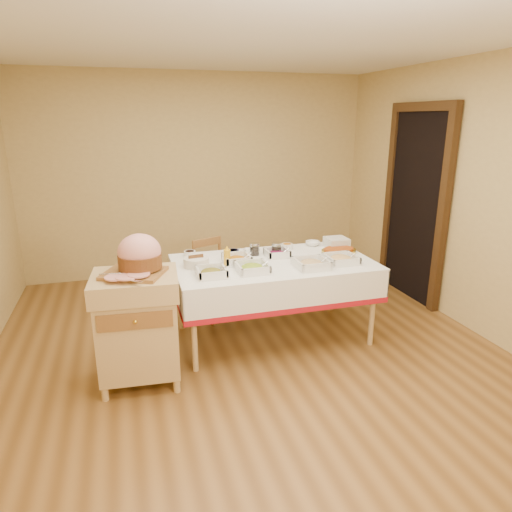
{
  "coord_description": "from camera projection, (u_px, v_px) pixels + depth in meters",
  "views": [
    {
      "loc": [
        -0.99,
        -3.51,
        2.03
      ],
      "look_at": [
        0.1,
        0.2,
        0.86
      ],
      "focal_mm": 32.0,
      "sensor_mm": 36.0,
      "label": 1
    }
  ],
  "objects": [
    {
      "name": "room_shell",
      "position": [
        251.0,
        212.0,
        3.7
      ],
      "size": [
        5.0,
        5.0,
        5.0
      ],
      "color": "brown",
      "rests_on": "ground"
    },
    {
      "name": "small_bowl_left",
      "position": [
        190.0,
        253.0,
        4.37
      ],
      "size": [
        0.11,
        0.11,
        0.05
      ],
      "color": "silver",
      "rests_on": "dining_table"
    },
    {
      "name": "bowl_small_imported",
      "position": [
        313.0,
        243.0,
        4.73
      ],
      "size": [
        0.15,
        0.15,
        0.05
      ],
      "primitive_type": "imported",
      "rotation": [
        0.0,
        0.0,
        0.02
      ],
      "color": "silver",
      "rests_on": "dining_table"
    },
    {
      "name": "small_bowl_right",
      "position": [
        287.0,
        246.0,
        4.6
      ],
      "size": [
        0.11,
        0.11,
        0.06
      ],
      "color": "silver",
      "rests_on": "dining_table"
    },
    {
      "name": "small_bowl_mid",
      "position": [
        233.0,
        252.0,
        4.41
      ],
      "size": [
        0.12,
        0.12,
        0.05
      ],
      "color": "navy",
      "rests_on": "dining_table"
    },
    {
      "name": "serving_dish_c",
      "position": [
        311.0,
        264.0,
        4.03
      ],
      "size": [
        0.28,
        0.28,
        0.11
      ],
      "color": "silver",
      "rests_on": "dining_table"
    },
    {
      "name": "bread_basket",
      "position": [
        196.0,
        262.0,
        4.06
      ],
      "size": [
        0.23,
        0.23,
        0.1
      ],
      "color": "silver",
      "rests_on": "dining_table"
    },
    {
      "name": "preserve_jar_left",
      "position": [
        254.0,
        250.0,
        4.4
      ],
      "size": [
        0.09,
        0.09,
        0.12
      ],
      "color": "silver",
      "rests_on": "dining_table"
    },
    {
      "name": "plate_stack",
      "position": [
        336.0,
        243.0,
        4.65
      ],
      "size": [
        0.21,
        0.21,
        0.1
      ],
      "color": "silver",
      "rests_on": "dining_table"
    },
    {
      "name": "preserve_jar_right",
      "position": [
        277.0,
        250.0,
        4.39
      ],
      "size": [
        0.1,
        0.1,
        0.12
      ],
      "color": "silver",
      "rests_on": "dining_table"
    },
    {
      "name": "serving_dish_d",
      "position": [
        341.0,
        259.0,
        4.18
      ],
      "size": [
        0.27,
        0.27,
        0.1
      ],
      "color": "silver",
      "rests_on": "dining_table"
    },
    {
      "name": "dining_table",
      "position": [
        273.0,
        278.0,
        4.26
      ],
      "size": [
        1.82,
        1.02,
        0.76
      ],
      "color": "tan",
      "rests_on": "ground"
    },
    {
      "name": "doorway",
      "position": [
        416.0,
        202.0,
        5.18
      ],
      "size": [
        0.09,
        1.1,
        2.2
      ],
      "color": "black",
      "rests_on": "ground"
    },
    {
      "name": "butcher_cart",
      "position": [
        138.0,
        323.0,
        3.53
      ],
      "size": [
        0.68,
        0.58,
        0.9
      ],
      "color": "tan",
      "rests_on": "ground"
    },
    {
      "name": "serving_dish_f",
      "position": [
        277.0,
        253.0,
        4.36
      ],
      "size": [
        0.22,
        0.21,
        0.1
      ],
      "color": "silver",
      "rests_on": "dining_table"
    },
    {
      "name": "serving_dish_e",
      "position": [
        237.0,
        259.0,
        4.16
      ],
      "size": [
        0.25,
        0.24,
        0.11
      ],
      "color": "silver",
      "rests_on": "dining_table"
    },
    {
      "name": "serving_dish_b",
      "position": [
        252.0,
        268.0,
        3.93
      ],
      "size": [
        0.26,
        0.26,
        0.11
      ],
      "color": "silver",
      "rests_on": "dining_table"
    },
    {
      "name": "serving_dish_a",
      "position": [
        211.0,
        272.0,
        3.82
      ],
      "size": [
        0.25,
        0.24,
        0.11
      ],
      "color": "silver",
      "rests_on": "dining_table"
    },
    {
      "name": "ham_on_board",
      "position": [
        139.0,
        257.0,
        3.42
      ],
      "size": [
        0.46,
        0.44,
        0.3
      ],
      "color": "olive",
      "rests_on": "butcher_cart"
    },
    {
      "name": "dining_chair",
      "position": [
        214.0,
        278.0,
        4.78
      ],
      "size": [
        0.48,
        0.47,
        0.83
      ],
      "color": "olive",
      "rests_on": "ground"
    },
    {
      "name": "brass_platter",
      "position": [
        339.0,
        251.0,
        4.48
      ],
      "size": [
        0.35,
        0.25,
        0.05
      ],
      "color": "gold",
      "rests_on": "dining_table"
    },
    {
      "name": "bowl_white_imported",
      "position": [
        251.0,
        252.0,
        4.46
      ],
      "size": [
        0.2,
        0.2,
        0.04
      ],
      "primitive_type": "imported",
      "rotation": [
        0.0,
        0.0,
        -0.25
      ],
      "color": "silver",
      "rests_on": "dining_table"
    },
    {
      "name": "mustard_bottle",
      "position": [
        227.0,
        257.0,
        4.07
      ],
      "size": [
        0.06,
        0.06,
        0.19
      ],
      "color": "gold",
      "rests_on": "dining_table"
    }
  ]
}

